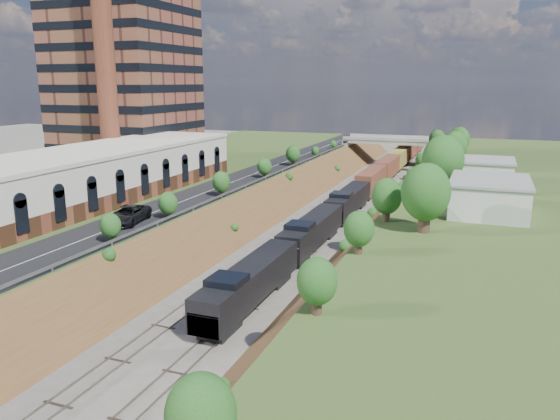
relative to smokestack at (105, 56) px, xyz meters
The scene contains 17 objects.
platform_left 23.05m from the smokestack, 53.13° to the left, with size 44.00×180.00×5.00m, color #465F27.
embankment_left 35.58m from the smokestack, ahead, with size 7.07×180.00×7.07m, color brown.
embankment_right 53.39m from the smokestack, ahead, with size 7.07×180.00×7.07m, color brown.
rail_left_track 41.86m from the smokestack, ahead, with size 1.58×180.00×0.18m, color gray.
rail_right_track 46.11m from the smokestack, ahead, with size 1.58×180.00×0.18m, color gray.
road 28.88m from the smokestack, 11.04° to the left, with size 8.00×180.00×0.10m, color black.
guardrail 31.59m from the smokestack, ahead, with size 0.10×171.00×0.70m.
commercial_building 25.69m from the smokestack, 66.04° to the right, with size 14.30×62.30×7.00m.
highrise_tower 19.55m from the smokestack, 116.57° to the left, with size 22.00×22.00×53.90m.
smokestack is the anchor object (origin of this frame).
overpass 77.82m from the smokestack, 61.39° to the left, with size 24.50×8.30×7.40m.
white_building_near 62.29m from the smokestack, ahead, with size 9.00×12.00×4.00m, color silver.
white_building_far 64.31m from the smokestack, 16.97° to the left, with size 8.00×10.00×3.60m, color silver.
tree_right_large 57.52m from the smokestack, 16.80° to the right, with size 5.25×5.25×7.61m.
tree_left_crest 46.95m from the smokestack, 56.09° to the right, with size 2.45×2.45×3.55m.
freight_train 55.96m from the smokestack, 41.19° to the left, with size 3.11×141.88×4.64m.
suv 37.13m from the smokestack, 49.71° to the right, with size 3.26×7.08×1.97m, color black.
Camera 1 is at (22.70, -19.14, 20.94)m, focal length 35.00 mm.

